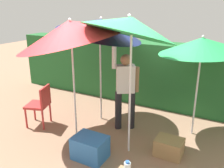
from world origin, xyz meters
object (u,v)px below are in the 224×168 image
cooler_box (90,148)px  crate_cardboard (169,147)px  umbrella_yellow (202,45)px  person_vendor (125,87)px  chair_plastic (40,103)px  umbrella_orange (71,31)px  umbrella_navy (130,26)px  umbrella_rainbow (100,27)px

cooler_box → crate_cardboard: size_ratio=1.19×
umbrella_yellow → person_vendor: bearing=-161.8°
chair_plastic → umbrella_orange: bearing=1.0°
umbrella_navy → cooler_box: 2.12m
umbrella_rainbow → umbrella_yellow: umbrella_rainbow is taller
person_vendor → cooler_box: 1.44m
umbrella_rainbow → chair_plastic: (-0.98, -0.91, -1.57)m
umbrella_orange → cooler_box: (0.68, -0.52, -1.88)m
umbrella_yellow → person_vendor: size_ratio=1.08×
person_vendor → crate_cardboard: person_vendor is taller
umbrella_rainbow → person_vendor: (0.67, -0.17, -1.14)m
umbrella_orange → crate_cardboard: umbrella_orange is taller
umbrella_rainbow → person_vendor: size_ratio=1.29×
umbrella_orange → umbrella_yellow: size_ratio=1.26×
umbrella_navy → cooler_box: bearing=-131.3°
umbrella_orange → person_vendor: bearing=44.3°
umbrella_rainbow → cooler_box: size_ratio=4.35×
person_vendor → crate_cardboard: 1.44m
person_vendor → umbrella_navy: bearing=-60.8°
umbrella_navy → chair_plastic: bearing=-179.3°
umbrella_rainbow → crate_cardboard: umbrella_rainbow is taller
person_vendor → cooler_box: person_vendor is taller
person_vendor → crate_cardboard: bearing=-25.0°
umbrella_rainbow → person_vendor: bearing=-14.1°
umbrella_yellow → chair_plastic: bearing=-158.4°
cooler_box → umbrella_navy: bearing=48.7°
umbrella_rainbow → umbrella_orange: umbrella_orange is taller
umbrella_rainbow → cooler_box: 2.42m
umbrella_orange → crate_cardboard: size_ratio=5.43×
umbrella_yellow → umbrella_navy: size_ratio=0.77×
umbrella_yellow → person_vendor: 1.64m
chair_plastic → person_vendor: bearing=24.2°
umbrella_orange → chair_plastic: size_ratio=2.87×
umbrella_rainbow → umbrella_yellow: size_ratio=1.20×
person_vendor → chair_plastic: bearing=-155.8°
umbrella_navy → crate_cardboard: size_ratio=5.57×
umbrella_orange → chair_plastic: umbrella_orange is taller
umbrella_orange → crate_cardboard: bearing=6.6°
umbrella_yellow → person_vendor: umbrella_yellow is taller
umbrella_navy → chair_plastic: (-2.05, -0.03, -1.70)m
umbrella_rainbow → umbrella_navy: umbrella_navy is taller
umbrella_orange → chair_plastic: 1.81m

